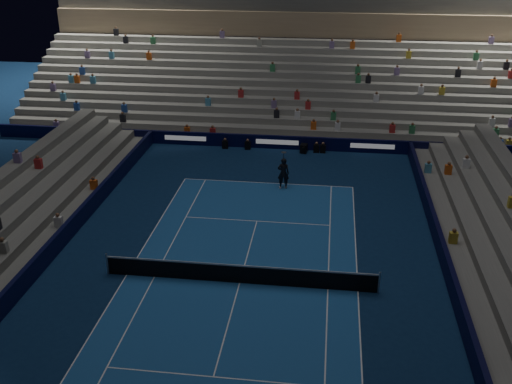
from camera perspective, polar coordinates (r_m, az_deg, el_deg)
name	(u,v)px	position (r m, az deg, el deg)	size (l,w,h in m)	color
ground	(240,283)	(28.18, -1.58, -8.72)	(90.00, 90.00, 0.00)	#0B2144
court_surface	(240,283)	(28.18, -1.58, -8.71)	(10.97, 23.77, 0.01)	#1A4F93
sponsor_barrier_far	(277,142)	(44.55, 2.06, 4.81)	(44.00, 0.25, 1.00)	black
sponsor_barrier_east	(454,289)	(28.28, 18.47, -8.80)	(0.25, 37.00, 1.00)	black
sponsor_barrier_west	(42,260)	(30.76, -19.85, -6.17)	(0.25, 37.00, 1.00)	black
grandstand_main	(288,75)	(52.74, 3.10, 11.14)	(44.00, 15.20, 11.20)	slate
tennis_net	(240,274)	(27.91, -1.59, -7.85)	(12.90, 0.10, 1.10)	#B2B2B7
tennis_player	(283,173)	(37.54, 2.64, 1.82)	(0.74, 0.49, 2.04)	black
broadcast_camera	(304,148)	(43.86, 4.60, 4.19)	(0.56, 0.98, 0.64)	black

